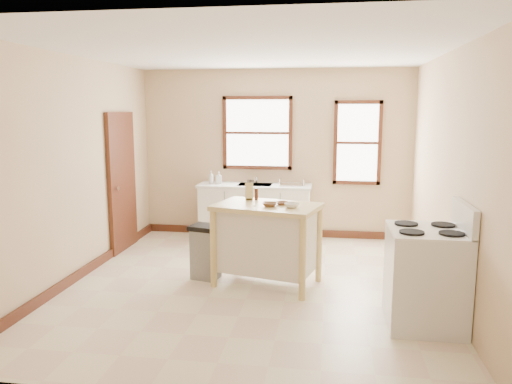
# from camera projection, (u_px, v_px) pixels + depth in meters

# --- Properties ---
(floor) EXTENTS (5.00, 5.00, 0.00)m
(floor) POSITION_uv_depth(u_px,v_px,m) (252.00, 285.00, 6.16)
(floor) COLOR beige
(floor) RESTS_ON ground
(ceiling) EXTENTS (5.00, 5.00, 0.00)m
(ceiling) POSITION_uv_depth(u_px,v_px,m) (252.00, 51.00, 5.71)
(ceiling) COLOR white
(ceiling) RESTS_ON ground
(wall_back) EXTENTS (4.50, 0.04, 2.80)m
(wall_back) POSITION_uv_depth(u_px,v_px,m) (275.00, 154.00, 8.37)
(wall_back) COLOR #D1B589
(wall_back) RESTS_ON ground
(wall_left) EXTENTS (0.04, 5.00, 2.80)m
(wall_left) POSITION_uv_depth(u_px,v_px,m) (76.00, 169.00, 6.26)
(wall_left) COLOR #D1B589
(wall_left) RESTS_ON ground
(wall_right) EXTENTS (0.04, 5.00, 2.80)m
(wall_right) POSITION_uv_depth(u_px,v_px,m) (450.00, 176.00, 5.61)
(wall_right) COLOR #D1B589
(wall_right) RESTS_ON ground
(window_main) EXTENTS (1.17, 0.06, 1.22)m
(window_main) POSITION_uv_depth(u_px,v_px,m) (257.00, 133.00, 8.34)
(window_main) COLOR #3E2411
(window_main) RESTS_ON wall_back
(window_side) EXTENTS (0.77, 0.06, 1.37)m
(window_side) POSITION_uv_depth(u_px,v_px,m) (357.00, 143.00, 8.13)
(window_side) COLOR #3E2411
(window_side) RESTS_ON wall_back
(door_left) EXTENTS (0.06, 0.90, 2.10)m
(door_left) POSITION_uv_depth(u_px,v_px,m) (122.00, 182.00, 7.58)
(door_left) COLOR #3E2411
(door_left) RESTS_ON ground
(baseboard_back) EXTENTS (4.50, 0.04, 0.12)m
(baseboard_back) POSITION_uv_depth(u_px,v_px,m) (275.00, 232.00, 8.56)
(baseboard_back) COLOR #3E2411
(baseboard_back) RESTS_ON ground
(baseboard_left) EXTENTS (0.04, 5.00, 0.12)m
(baseboard_left) POSITION_uv_depth(u_px,v_px,m) (84.00, 271.00, 6.48)
(baseboard_left) COLOR #3E2411
(baseboard_left) RESTS_ON ground
(sink_counter) EXTENTS (1.86, 0.62, 0.92)m
(sink_counter) POSITION_uv_depth(u_px,v_px,m) (255.00, 212.00, 8.28)
(sink_counter) COLOR white
(sink_counter) RESTS_ON ground
(faucet) EXTENTS (0.03, 0.03, 0.22)m
(faucet) POSITION_uv_depth(u_px,v_px,m) (257.00, 176.00, 8.36)
(faucet) COLOR silver
(faucet) RESTS_ON sink_counter
(soap_bottle_a) EXTENTS (0.09, 0.09, 0.22)m
(soap_bottle_a) POSITION_uv_depth(u_px,v_px,m) (211.00, 177.00, 8.25)
(soap_bottle_a) COLOR #B2B2B2
(soap_bottle_a) RESTS_ON sink_counter
(soap_bottle_b) EXTENTS (0.11, 0.11, 0.20)m
(soap_bottle_b) POSITION_uv_depth(u_px,v_px,m) (219.00, 178.00, 8.27)
(soap_bottle_b) COLOR #B2B2B2
(soap_bottle_b) RESTS_ON sink_counter
(dish_rack) EXTENTS (0.46, 0.38, 0.10)m
(dish_rack) POSITION_uv_depth(u_px,v_px,m) (292.00, 182.00, 8.09)
(dish_rack) COLOR silver
(dish_rack) RESTS_ON sink_counter
(kitchen_island) EXTENTS (1.38, 1.06, 1.00)m
(kitchen_island) POSITION_uv_depth(u_px,v_px,m) (267.00, 245.00, 6.11)
(kitchen_island) COLOR tan
(kitchen_island) RESTS_ON ground
(knife_block) EXTENTS (0.11, 0.11, 0.20)m
(knife_block) POSITION_uv_depth(u_px,v_px,m) (249.00, 192.00, 6.36)
(knife_block) COLOR tan
(knife_block) RESTS_ON kitchen_island
(pepper_grinder) EXTENTS (0.06, 0.06, 0.15)m
(pepper_grinder) POSITION_uv_depth(u_px,v_px,m) (256.00, 194.00, 6.32)
(pepper_grinder) COLOR #441F12
(pepper_grinder) RESTS_ON kitchen_island
(bowl_a) EXTENTS (0.20, 0.20, 0.05)m
(bowl_a) POSITION_uv_depth(u_px,v_px,m) (270.00, 204.00, 5.92)
(bowl_a) COLOR brown
(bowl_a) RESTS_ON kitchen_island
(bowl_b) EXTENTS (0.20, 0.20, 0.04)m
(bowl_b) POSITION_uv_depth(u_px,v_px,m) (282.00, 203.00, 6.02)
(bowl_b) COLOR brown
(bowl_b) RESTS_ON kitchen_island
(bowl_c) EXTENTS (0.22, 0.22, 0.05)m
(bowl_c) POSITION_uv_depth(u_px,v_px,m) (292.00, 205.00, 5.83)
(bowl_c) COLOR white
(bowl_c) RESTS_ON kitchen_island
(trash_bin) EXTENTS (0.42, 0.38, 0.70)m
(trash_bin) POSITION_uv_depth(u_px,v_px,m) (206.00, 252.00, 6.34)
(trash_bin) COLOR gray
(trash_bin) RESTS_ON ground
(gas_stove) EXTENTS (0.78, 0.80, 1.25)m
(gas_stove) POSITION_uv_depth(u_px,v_px,m) (426.00, 264.00, 4.94)
(gas_stove) COLOR silver
(gas_stove) RESTS_ON ground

